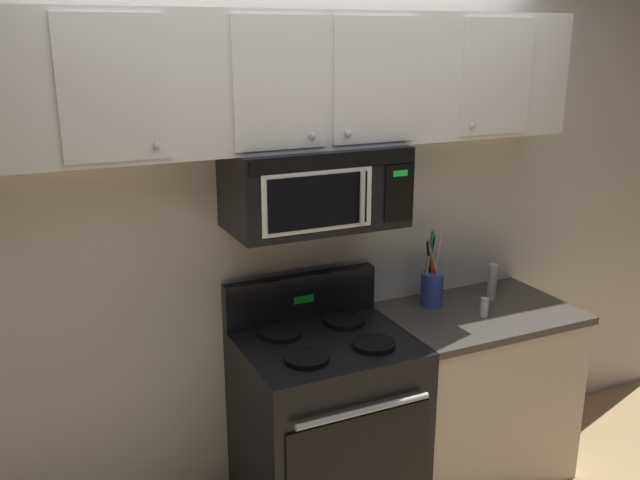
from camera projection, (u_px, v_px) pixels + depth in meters
name	position (u px, v px, depth m)	size (l,w,h in m)	color
back_wall	(293.00, 224.00, 3.27)	(5.20, 0.10, 2.70)	silver
stove_range	(326.00, 426.00, 3.20)	(0.76, 0.69, 1.12)	black
over_range_microwave	(315.00, 187.00, 2.98)	(0.76, 0.43, 0.35)	black
upper_cabinets	(312.00, 80.00, 2.88)	(2.50, 0.36, 0.55)	silver
counter_segment	(473.00, 391.00, 3.55)	(0.93, 0.65, 0.90)	beige
utensil_crock_blue	(432.00, 284.00, 3.45)	(0.11, 0.12, 0.39)	#384C9E
salt_shaker	(484.00, 307.00, 3.33)	(0.04, 0.04, 0.09)	white
pepper_mill	(492.00, 282.00, 3.53)	(0.05, 0.05, 0.19)	#B7B2A8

